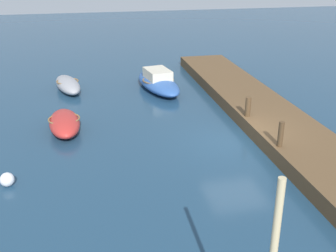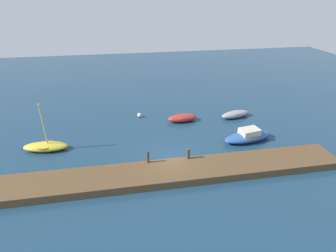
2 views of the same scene
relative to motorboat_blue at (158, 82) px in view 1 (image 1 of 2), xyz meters
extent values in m
plane|color=navy|center=(-7.65, -1.92, -0.47)|extent=(84.00, 84.00, 0.00)
cube|color=brown|center=(-7.65, -3.99, -0.17)|extent=(25.69, 2.92, 0.59)
ellipsoid|color=#2D569E|center=(-0.01, 0.00, -0.08)|extent=(4.99, 2.48, 0.77)
torus|color=olive|center=(-0.01, 0.00, 0.13)|extent=(2.04, 2.04, 0.07)
cube|color=beige|center=(0.07, 0.01, 0.42)|extent=(1.91, 1.47, 0.56)
ellipsoid|color=#939399|center=(0.84, 4.96, -0.10)|extent=(3.55, 1.88, 0.73)
torus|color=olive|center=(0.84, 4.96, 0.10)|extent=(1.46, 1.46, 0.07)
ellipsoid|color=#B72D28|center=(-5.01, 5.03, -0.09)|extent=(3.16, 1.50, 0.75)
torus|color=olive|center=(-5.01, 5.03, 0.12)|extent=(1.45, 1.45, 0.07)
cylinder|color=#47331E|center=(-9.47, -2.78, 0.61)|extent=(0.20, 0.20, 0.96)
cylinder|color=#47331E|center=(-6.33, -2.78, 0.55)|extent=(0.24, 0.24, 0.85)
sphere|color=silver|center=(-9.35, 6.81, -0.23)|extent=(0.47, 0.47, 0.47)
camera|label=1|loc=(-22.28, 4.07, 6.69)|focal=44.82mm
camera|label=2|loc=(-11.03, -20.08, 11.97)|focal=29.10mm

